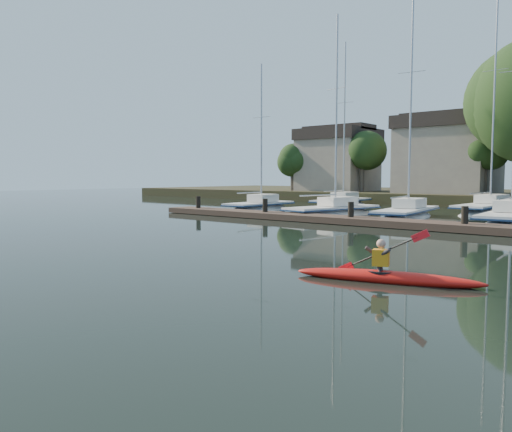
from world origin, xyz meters
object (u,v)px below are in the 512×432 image
Objects in this scene: dock at (403,223)px; sailboat_3 at (510,229)px; sailboat_2 at (407,222)px; sailboat_6 at (488,216)px; kayak at (386,275)px; sailboat_5 at (342,208)px; sailboat_1 at (333,219)px; sailboat_0 at (260,213)px.

sailboat_3 is at bearing 52.10° from dock.
dock is 5.64m from sailboat_2.
dock is 2.23× the size of sailboat_2.
sailboat_6 reaches higher than dock.
sailboat_2 is 8.75m from sailboat_6.
sailboat_5 is (-16.48, 26.33, -0.37)m from kayak.
sailboat_5 is (-4.78, 9.45, 0.00)m from sailboat_1.
kayak is at bearing -60.80° from sailboat_5.
kayak is at bearing -77.08° from sailboat_6.
dock is at bearing 94.72° from kayak.
sailboat_5 is (-11.42, 13.59, -0.39)m from dock.
sailboat_0 is at bearing -174.84° from sailboat_1.
sailboat_3 is at bearing 15.72° from sailboat_1.
sailboat_0 is (-18.52, 17.62, -0.38)m from kayak.
sailboat_0 is at bearing -106.05° from sailboat_5.
kayak is 20.55m from sailboat_1.
sailboat_5 is at bearing 131.45° from sailboat_2.
kayak is 0.30× the size of sailboat_5.
sailboat_2 is 1.08× the size of sailboat_3.
sailboat_2 is (11.42, 0.36, 0.01)m from sailboat_0.
sailboat_1 is 0.83× the size of sailboat_6.
dock is at bearing -75.66° from sailboat_2.
dock is at bearing -20.60° from sailboat_1.
sailboat_3 is at bearing 76.98° from kayak.
sailboat_0 is at bearing -144.83° from sailboat_6.
kayak is at bearing -68.32° from dock.
kayak is 26.78m from sailboat_6.
kayak is at bearing -46.03° from sailboat_0.
sailboat_2 is (-7.10, 17.98, -0.37)m from kayak.
sailboat_6 reaches higher than kayak.
sailboat_0 is 0.80× the size of sailboat_2.
sailboat_5 is at bearing 128.21° from sailboat_1.
sailboat_3 is (-1.22, 17.68, -0.39)m from kayak.
sailboat_1 is (-6.64, 4.14, -0.40)m from dock.
sailboat_1 is 1.01× the size of sailboat_3.
sailboat_2 is at bearing 174.17° from sailboat_3.
kayak is 0.27× the size of sailboat_6.
sailboat_2 is 5.89m from sailboat_3.
sailboat_3 is at bearing -65.66° from sailboat_6.
sailboat_5 is at bearing 74.35° from sailboat_0.
sailboat_6 is at bearing 29.72° from sailboat_0.
sailboat_1 is 10.59m from sailboat_5.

